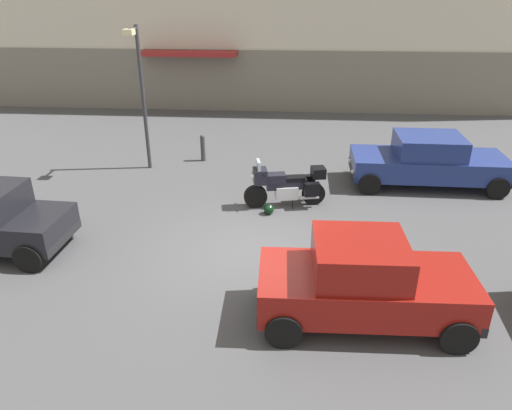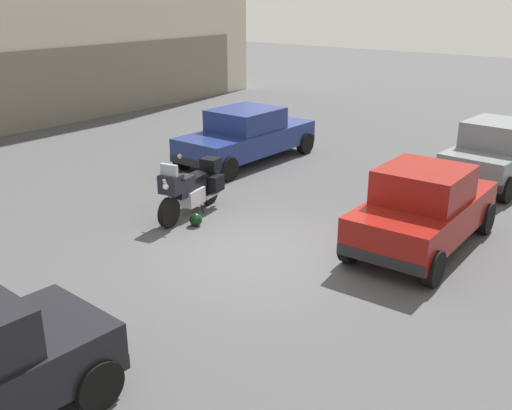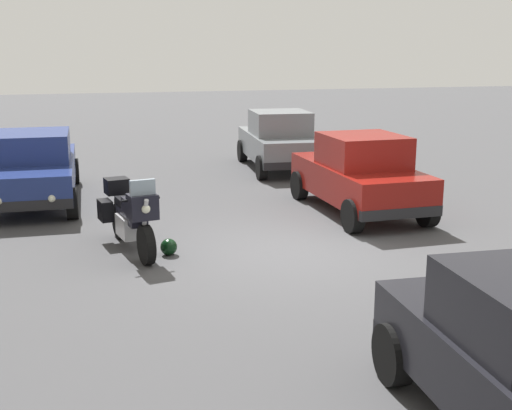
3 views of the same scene
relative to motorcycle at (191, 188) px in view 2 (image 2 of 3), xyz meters
The scene contains 6 objects.
ground_plane 2.73m from the motorcycle, 105.01° to the right, with size 80.00×80.00×0.00m, color #424244.
motorcycle is the anchor object (origin of this frame).
helmet 0.87m from the motorcycle, 128.90° to the right, with size 0.28×0.28×0.28m, color black.
car_hatchback_near 8.08m from the motorcycle, 34.80° to the right, with size 3.96×2.01×1.64m.
car_sedan_far 4.57m from the motorcycle, 23.32° to the left, with size 4.59×1.95×1.56m.
car_wagon_end 5.01m from the motorcycle, 73.18° to the right, with size 3.91×1.86×1.64m.
Camera 2 is at (-8.13, -6.22, 4.70)m, focal length 41.19 mm.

